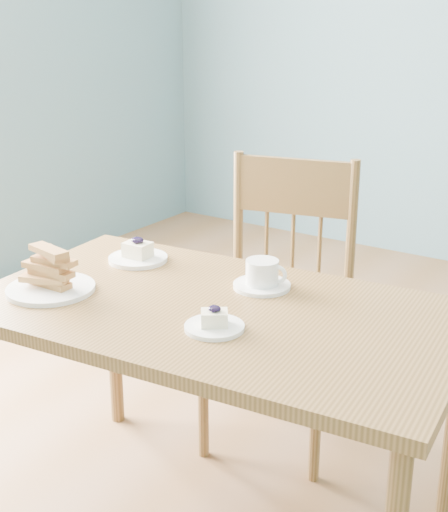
{
  "coord_description": "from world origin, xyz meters",
  "views": [
    {
      "loc": [
        0.58,
        -1.55,
        1.41
      ],
      "look_at": [
        -0.4,
        -0.1,
        0.8
      ],
      "focal_mm": 50.0,
      "sensor_mm": 36.0,
      "label": 1
    }
  ],
  "objects_px": {
    "cheesecake_plate_far": "(138,255)",
    "cheesecake_plate_near": "(214,323)",
    "dining_table": "(215,330)",
    "biscotti_plate": "(50,276)",
    "coffee_cup": "(263,276)",
    "dining_chair": "(280,303)"
  },
  "relations": [
    {
      "from": "coffee_cup",
      "to": "cheesecake_plate_near",
      "type": "bearing_deg",
      "value": -92.94
    },
    {
      "from": "dining_chair",
      "to": "cheesecake_plate_near",
      "type": "relative_size",
      "value": 6.57
    },
    {
      "from": "cheesecake_plate_far",
      "to": "cheesecake_plate_near",
      "type": "bearing_deg",
      "value": -29.98
    },
    {
      "from": "coffee_cup",
      "to": "biscotti_plate",
      "type": "height_order",
      "value": "biscotti_plate"
    },
    {
      "from": "cheesecake_plate_near",
      "to": "cheesecake_plate_far",
      "type": "relative_size",
      "value": 0.81
    },
    {
      "from": "dining_table",
      "to": "cheesecake_plate_near",
      "type": "relative_size",
      "value": 9.15
    },
    {
      "from": "cheesecake_plate_far",
      "to": "coffee_cup",
      "type": "height_order",
      "value": "coffee_cup"
    },
    {
      "from": "cheesecake_plate_far",
      "to": "biscotti_plate",
      "type": "bearing_deg",
      "value": -96.24
    },
    {
      "from": "dining_table",
      "to": "dining_chair",
      "type": "distance_m",
      "value": 0.53
    },
    {
      "from": "dining_chair",
      "to": "biscotti_plate",
      "type": "xyz_separation_m",
      "value": [
        -0.34,
        -0.67,
        0.23
      ]
    },
    {
      "from": "dining_chair",
      "to": "cheesecake_plate_far",
      "type": "distance_m",
      "value": 0.51
    },
    {
      "from": "dining_chair",
      "to": "biscotti_plate",
      "type": "height_order",
      "value": "dining_chair"
    },
    {
      "from": "cheesecake_plate_near",
      "to": "biscotti_plate",
      "type": "xyz_separation_m",
      "value": [
        -0.51,
        -0.05,
        0.03
      ]
    },
    {
      "from": "cheesecake_plate_far",
      "to": "biscotti_plate",
      "type": "relative_size",
      "value": 0.75
    },
    {
      "from": "dining_table",
      "to": "biscotti_plate",
      "type": "relative_size",
      "value": 5.53
    },
    {
      "from": "biscotti_plate",
      "to": "cheesecake_plate_far",
      "type": "bearing_deg",
      "value": 83.76
    },
    {
      "from": "biscotti_plate",
      "to": "coffee_cup",
      "type": "bearing_deg",
      "value": 36.57
    },
    {
      "from": "cheesecake_plate_near",
      "to": "biscotti_plate",
      "type": "height_order",
      "value": "biscotti_plate"
    },
    {
      "from": "dining_table",
      "to": "dining_chair",
      "type": "xyz_separation_m",
      "value": [
        -0.09,
        0.51,
        -0.12
      ]
    },
    {
      "from": "dining_table",
      "to": "biscotti_plate",
      "type": "xyz_separation_m",
      "value": [
        -0.43,
        -0.17,
        0.11
      ]
    },
    {
      "from": "dining_chair",
      "to": "cheesecake_plate_far",
      "type": "height_order",
      "value": "dining_chair"
    },
    {
      "from": "cheesecake_plate_far",
      "to": "biscotti_plate",
      "type": "height_order",
      "value": "biscotti_plate"
    }
  ]
}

